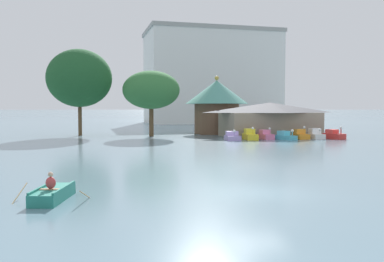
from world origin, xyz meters
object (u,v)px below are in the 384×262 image
object	(u,v)px
pedal_boat_lavender	(232,137)
shoreline_tree_tall_left	(79,78)
pedal_boat_yellow	(250,135)
shoreline_tree_mid	(151,90)
pedal_boat_pink	(266,135)
pedal_boat_orange	(300,135)
boathouse	(270,119)
pedal_boat_cyan	(285,136)
pedal_boat_white	(316,135)
pedal_boat_red	(334,135)
green_roof_pavilion	(217,103)
background_building_block	(211,77)
rowboat_with_rower	(53,194)

from	to	relation	value
pedal_boat_lavender	shoreline_tree_tall_left	xyz separation A→B (m)	(-18.75, 13.87, 7.96)
pedal_boat_yellow	shoreline_tree_tall_left	size ratio (longest dim) A/B	0.24
shoreline_tree_mid	pedal_boat_pink	bearing A→B (deg)	-33.41
pedal_boat_pink	pedal_boat_lavender	bearing A→B (deg)	-86.37
pedal_boat_orange	boathouse	distance (m)	6.11
pedal_boat_cyan	pedal_boat_white	xyz separation A→B (m)	(4.48, 0.17, 0.09)
pedal_boat_red	boathouse	distance (m)	9.23
pedal_boat_pink	pedal_boat_cyan	bearing A→B (deg)	56.41
boathouse	shoreline_tree_tall_left	world-z (taller)	shoreline_tree_tall_left
pedal_boat_red	green_roof_pavilion	size ratio (longest dim) A/B	0.31
pedal_boat_pink	background_building_block	distance (m)	61.18
pedal_boat_yellow	boathouse	distance (m)	7.64
boathouse	rowboat_with_rower	bearing A→B (deg)	-127.23
pedal_boat_white	green_roof_pavilion	distance (m)	17.34
pedal_boat_cyan	green_roof_pavilion	distance (m)	15.62
pedal_boat_orange	pedal_boat_white	world-z (taller)	pedal_boat_orange
pedal_boat_red	pedal_boat_pink	bearing A→B (deg)	-117.54
background_building_block	pedal_boat_yellow	bearing A→B (deg)	-102.27
pedal_boat_white	background_building_block	world-z (taller)	background_building_block
pedal_boat_lavender	pedal_boat_yellow	distance (m)	2.52
pedal_boat_white	shoreline_tree_tall_left	world-z (taller)	shoreline_tree_tall_left
boathouse	shoreline_tree_tall_left	bearing A→B (deg)	162.47
pedal_boat_pink	pedal_boat_cyan	xyz separation A→B (m)	(2.15, -1.28, -0.05)
rowboat_with_rower	pedal_boat_lavender	bearing A→B (deg)	-17.77
rowboat_with_rower	green_roof_pavilion	size ratio (longest dim) A/B	0.34
green_roof_pavilion	shoreline_tree_tall_left	world-z (taller)	shoreline_tree_tall_left
pedal_boat_pink	pedal_boat_cyan	world-z (taller)	pedal_boat_pink
pedal_boat_lavender	boathouse	distance (m)	9.69
shoreline_tree_tall_left	shoreline_tree_mid	world-z (taller)	shoreline_tree_tall_left
shoreline_tree_mid	pedal_boat_orange	bearing A→B (deg)	-27.40
shoreline_tree_tall_left	pedal_boat_pink	bearing A→B (deg)	-29.51
pedal_boat_white	rowboat_with_rower	bearing A→B (deg)	-42.43
pedal_boat_red	green_roof_pavilion	distance (m)	19.14
boathouse	pedal_boat_pink	bearing A→B (deg)	-120.37
green_roof_pavilion	shoreline_tree_mid	bearing A→B (deg)	-160.34
pedal_boat_yellow	boathouse	world-z (taller)	boathouse
rowboat_with_rower	pedal_boat_pink	size ratio (longest dim) A/B	1.32
pedal_boat_pink	boathouse	world-z (taller)	boathouse
shoreline_tree_tall_left	shoreline_tree_mid	bearing A→B (deg)	-23.62
pedal_boat_cyan	background_building_block	xyz separation A→B (m)	(8.47, 60.32, 12.05)
pedal_boat_lavender	boathouse	size ratio (longest dim) A/B	0.19
pedal_boat_lavender	pedal_boat_cyan	bearing A→B (deg)	90.97
rowboat_with_rower	shoreline_tree_mid	xyz separation A→B (m)	(10.40, 39.45, 6.32)
pedal_boat_cyan	background_building_block	world-z (taller)	background_building_block
pedal_boat_orange	shoreline_tree_tall_left	xyz separation A→B (m)	(-28.23, 13.83, 7.91)
pedal_boat_orange	background_building_block	distance (m)	61.04
pedal_boat_red	green_roof_pavilion	xyz separation A→B (m)	(-11.46, 14.69, 4.42)
rowboat_with_rower	pedal_boat_lavender	distance (m)	35.56
rowboat_with_rower	pedal_boat_white	world-z (taller)	pedal_boat_white
pedal_boat_pink	rowboat_with_rower	bearing A→B (deg)	-41.21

